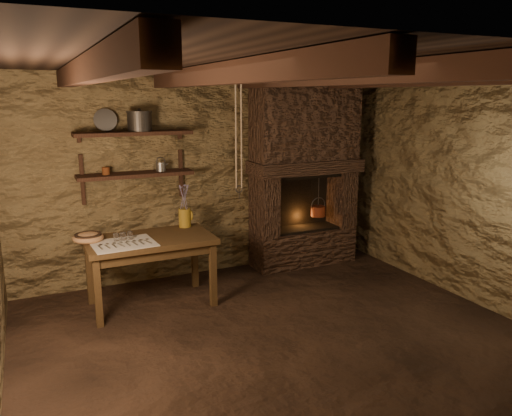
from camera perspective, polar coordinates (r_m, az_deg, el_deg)
name	(u,v)px	position (r m, az deg, el deg)	size (l,w,h in m)	color
floor	(280,340)	(4.65, 2.81, -14.80)	(4.50, 4.50, 0.00)	black
back_wall	(204,176)	(6.04, -5.92, 3.63)	(4.50, 0.04, 2.40)	brown
front_wall	(471,293)	(2.71, 23.40, -8.86)	(4.50, 0.04, 2.40)	brown
right_wall	(475,189)	(5.63, 23.71, 1.95)	(0.04, 4.00, 2.40)	brown
ceiling	(284,63)	(4.13, 3.19, 16.21)	(4.50, 4.00, 0.04)	black
beam_far_left	(87,71)	(3.67, -18.72, 14.62)	(0.14, 3.95, 0.16)	black
beam_mid_left	(225,74)	(3.92, -3.53, 15.08)	(0.14, 3.95, 0.16)	black
beam_mid_right	(336,76)	(4.38, 9.15, 14.69)	(0.14, 3.95, 0.16)	black
beam_far_right	(427,78)	(5.01, 18.98, 13.92)	(0.14, 3.95, 0.16)	black
shelf_lower	(136,174)	(5.65, -13.59, 3.74)	(1.25, 0.30, 0.04)	black
shelf_upper	(133,133)	(5.60, -13.83, 8.29)	(1.25, 0.30, 0.04)	black
hearth	(304,170)	(6.35, 5.53, 4.32)	(1.43, 0.51, 2.30)	#37241B
work_table	(151,269)	(5.32, -11.94, -6.82)	(1.28, 0.74, 0.73)	#352412
linen_cloth	(124,244)	(5.05, -14.89, -3.96)	(0.59, 0.48, 0.01)	beige
pewter_cutlery_row	(124,243)	(5.03, -14.86, -3.91)	(0.50, 0.19, 0.01)	gray
drinking_glasses	(123,236)	(5.15, -14.94, -3.15)	(0.19, 0.06, 0.08)	white
stoneware_jug	(185,209)	(5.53, -8.14, -0.09)	(0.18, 0.18, 0.47)	#A17A1F
wooden_bowl	(88,238)	(5.23, -18.63, -3.26)	(0.30, 0.30, 0.11)	#A06E45
iron_stockpot	(140,122)	(5.61, -13.15, 9.55)	(0.26, 0.26, 0.20)	#2D2A28
tin_pan	(105,120)	(5.65, -16.84, 9.60)	(0.24, 0.24, 0.03)	gray
small_kettle	(161,167)	(5.70, -10.82, 4.67)	(0.15, 0.11, 0.15)	gray
rusty_tin	(106,171)	(5.59, -16.79, 4.08)	(0.08, 0.08, 0.08)	#552611
red_pot	(318,210)	(6.50, 7.11, -0.27)	(0.24, 0.24, 0.54)	maroon
hanging_ropes	(239,131)	(5.11, -2.00, 8.82)	(0.08, 0.08, 1.20)	tan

